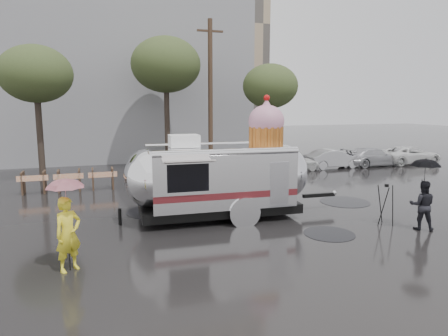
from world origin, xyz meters
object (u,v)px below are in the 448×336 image
object	(u,v)px
airstream_trailer	(221,174)
tripod	(386,201)
person_right	(422,205)
person_left	(68,234)

from	to	relation	value
airstream_trailer	tripod	xyz separation A→B (m)	(4.92, -2.60, -0.75)
person_right	tripod	xyz separation A→B (m)	(-0.75, 0.80, 0.01)
tripod	airstream_trailer	bearing A→B (deg)	176.94
person_right	tripod	size ratio (longest dim) A/B	1.15
person_left	person_right	size ratio (longest dim) A/B	1.14
person_left	tripod	distance (m)	9.88
airstream_trailer	person_right	distance (m)	6.66
person_right	tripod	world-z (taller)	person_right
airstream_trailer	tripod	distance (m)	5.61
person_left	airstream_trailer	bearing A→B (deg)	-0.59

